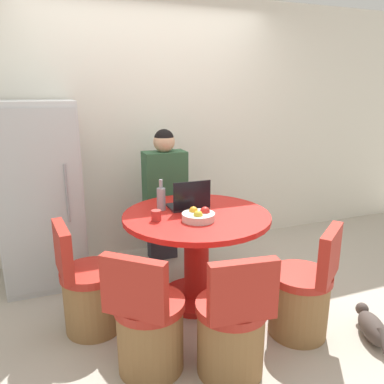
{
  "coord_description": "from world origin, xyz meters",
  "views": [
    {
      "loc": [
        -0.96,
        -2.43,
        1.68
      ],
      "look_at": [
        0.06,
        0.25,
        0.9
      ],
      "focal_mm": 35.0,
      "sensor_mm": 36.0,
      "label": 1
    }
  ],
  "objects_px": {
    "refrigerator": "(41,195)",
    "dining_table": "(196,242)",
    "laptop": "(189,202)",
    "bottle": "(161,198)",
    "chair_near_camera": "(232,332)",
    "chair_left_side": "(90,294)",
    "fruit_bowl": "(198,216)",
    "chair_near_left_corner": "(149,329)",
    "cat": "(372,327)",
    "person_seated": "(164,191)",
    "chair_near_right_corner": "(302,298)"
  },
  "relations": [
    {
      "from": "refrigerator",
      "to": "dining_table",
      "type": "relative_size",
      "value": 1.39
    },
    {
      "from": "laptop",
      "to": "bottle",
      "type": "bearing_deg",
      "value": -12.0
    },
    {
      "from": "chair_near_camera",
      "to": "chair_left_side",
      "type": "xyz_separation_m",
      "value": [
        -0.75,
        0.76,
        0.0
      ]
    },
    {
      "from": "chair_left_side",
      "to": "chair_near_camera",
      "type": "bearing_deg",
      "value": -141.79
    },
    {
      "from": "laptop",
      "to": "fruit_bowl",
      "type": "distance_m",
      "value": 0.29
    },
    {
      "from": "chair_near_left_corner",
      "to": "cat",
      "type": "relative_size",
      "value": 1.83
    },
    {
      "from": "dining_table",
      "to": "chair_left_side",
      "type": "relative_size",
      "value": 1.41
    },
    {
      "from": "dining_table",
      "to": "bottle",
      "type": "relative_size",
      "value": 4.6
    },
    {
      "from": "refrigerator",
      "to": "chair_left_side",
      "type": "bearing_deg",
      "value": -73.03
    },
    {
      "from": "chair_near_camera",
      "to": "fruit_bowl",
      "type": "bearing_deg",
      "value": -88.14
    },
    {
      "from": "chair_left_side",
      "to": "laptop",
      "type": "height_order",
      "value": "laptop"
    },
    {
      "from": "person_seated",
      "to": "fruit_bowl",
      "type": "xyz_separation_m",
      "value": [
        -0.01,
        -0.95,
        0.05
      ]
    },
    {
      "from": "chair_left_side",
      "to": "person_seated",
      "type": "relative_size",
      "value": 0.61
    },
    {
      "from": "laptop",
      "to": "fruit_bowl",
      "type": "bearing_deg",
      "value": 83.71
    },
    {
      "from": "dining_table",
      "to": "cat",
      "type": "distance_m",
      "value": 1.39
    },
    {
      "from": "fruit_bowl",
      "to": "cat",
      "type": "distance_m",
      "value": 1.44
    },
    {
      "from": "fruit_bowl",
      "to": "chair_near_left_corner",
      "type": "bearing_deg",
      "value": -136.14
    },
    {
      "from": "chair_near_left_corner",
      "to": "fruit_bowl",
      "type": "bearing_deg",
      "value": -95.04
    },
    {
      "from": "chair_near_right_corner",
      "to": "person_seated",
      "type": "height_order",
      "value": "person_seated"
    },
    {
      "from": "chair_near_camera",
      "to": "cat",
      "type": "distance_m",
      "value": 1.09
    },
    {
      "from": "refrigerator",
      "to": "chair_near_left_corner",
      "type": "distance_m",
      "value": 1.66
    },
    {
      "from": "chair_near_left_corner",
      "to": "bottle",
      "type": "height_order",
      "value": "bottle"
    },
    {
      "from": "refrigerator",
      "to": "cat",
      "type": "distance_m",
      "value": 2.81
    },
    {
      "from": "chair_near_right_corner",
      "to": "fruit_bowl",
      "type": "relative_size",
      "value": 3.33
    },
    {
      "from": "refrigerator",
      "to": "chair_near_camera",
      "type": "xyz_separation_m",
      "value": [
        1.03,
        -1.67,
        -0.52
      ]
    },
    {
      "from": "dining_table",
      "to": "bottle",
      "type": "distance_m",
      "value": 0.45
    },
    {
      "from": "chair_near_left_corner",
      "to": "bottle",
      "type": "xyz_separation_m",
      "value": [
        0.33,
        0.84,
        0.57
      ]
    },
    {
      "from": "chair_near_camera",
      "to": "laptop",
      "type": "xyz_separation_m",
      "value": [
        0.1,
        0.99,
        0.52
      ]
    },
    {
      "from": "chair_left_side",
      "to": "laptop",
      "type": "bearing_deg",
      "value": -80.62
    },
    {
      "from": "bottle",
      "to": "dining_table",
      "type": "bearing_deg",
      "value": -39.48
    },
    {
      "from": "cat",
      "to": "refrigerator",
      "type": "bearing_deg",
      "value": 74.51
    },
    {
      "from": "chair_near_right_corner",
      "to": "bottle",
      "type": "relative_size",
      "value": 3.26
    },
    {
      "from": "dining_table",
      "to": "fruit_bowl",
      "type": "relative_size",
      "value": 4.7
    },
    {
      "from": "chair_near_camera",
      "to": "person_seated",
      "type": "xyz_separation_m",
      "value": [
        0.08,
        1.65,
        0.45
      ]
    },
    {
      "from": "person_seated",
      "to": "laptop",
      "type": "height_order",
      "value": "person_seated"
    },
    {
      "from": "laptop",
      "to": "chair_near_right_corner",
      "type": "bearing_deg",
      "value": 123.11
    },
    {
      "from": "fruit_bowl",
      "to": "chair_near_camera",
      "type": "bearing_deg",
      "value": -95.31
    },
    {
      "from": "refrigerator",
      "to": "chair_near_camera",
      "type": "bearing_deg",
      "value": -58.47
    },
    {
      "from": "refrigerator",
      "to": "bottle",
      "type": "height_order",
      "value": "refrigerator"
    },
    {
      "from": "chair_near_camera",
      "to": "chair_near_right_corner",
      "type": "relative_size",
      "value": 1.0
    },
    {
      "from": "person_seated",
      "to": "bottle",
      "type": "xyz_separation_m",
      "value": [
        -0.2,
        -0.61,
        0.12
      ]
    },
    {
      "from": "cat",
      "to": "chair_near_right_corner",
      "type": "bearing_deg",
      "value": 87.41
    },
    {
      "from": "chair_near_camera",
      "to": "fruit_bowl",
      "type": "relative_size",
      "value": 3.33
    },
    {
      "from": "fruit_bowl",
      "to": "refrigerator",
      "type": "bearing_deg",
      "value": 138.54
    },
    {
      "from": "chair_left_side",
      "to": "person_seated",
      "type": "height_order",
      "value": "person_seated"
    },
    {
      "from": "chair_near_left_corner",
      "to": "chair_left_side",
      "type": "relative_size",
      "value": 1.0
    },
    {
      "from": "chair_near_left_corner",
      "to": "cat",
      "type": "height_order",
      "value": "chair_near_left_corner"
    },
    {
      "from": "refrigerator",
      "to": "fruit_bowl",
      "type": "distance_m",
      "value": 1.46
    },
    {
      "from": "person_seated",
      "to": "cat",
      "type": "height_order",
      "value": "person_seated"
    },
    {
      "from": "refrigerator",
      "to": "chair_left_side",
      "type": "height_order",
      "value": "refrigerator"
    }
  ]
}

